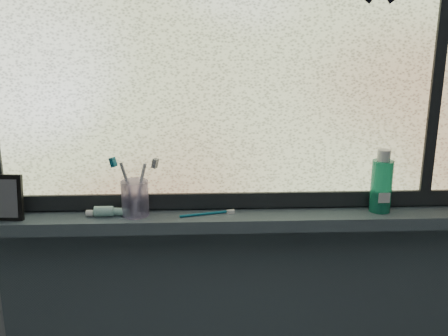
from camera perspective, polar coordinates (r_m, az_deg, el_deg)
wall_back at (r=1.60m, az=2.05°, el=3.52°), size 3.00×0.01×2.50m
windowsill at (r=1.60m, az=2.17°, el=-5.86°), size 1.62×0.14×0.04m
window_pane at (r=1.54m, az=2.22°, el=13.58°), size 1.50×0.01×1.00m
frame_bottom at (r=1.62m, az=2.05°, el=-3.60°), size 1.60×0.03×0.05m
frame_mullion at (r=1.69m, az=23.45°, el=12.53°), size 0.03×0.03×1.00m
vanity_mirror at (r=1.66m, az=-23.82°, el=-3.09°), size 0.12×0.07×0.14m
toothpaste_tube at (r=1.60m, az=-12.88°, el=-4.84°), size 0.19×0.05×0.03m
toothbrush_cup at (r=1.58m, az=-10.13°, el=-3.41°), size 0.11×0.11×0.11m
toothbrush_lying at (r=1.57m, az=-2.35°, el=-5.19°), size 0.19×0.06×0.01m
mouthwash_bottle at (r=1.65m, az=17.58°, el=-1.41°), size 0.07×0.07×0.17m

